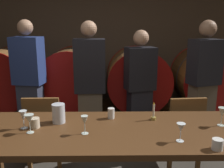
{
  "coord_description": "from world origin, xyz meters",
  "views": [
    {
      "loc": [
        0.06,
        -1.77,
        1.68
      ],
      "look_at": [
        0.09,
        0.78,
        1.06
      ],
      "focal_mm": 40.86,
      "sensor_mm": 36.0,
      "label": 1
    }
  ],
  "objects": [
    {
      "name": "wine_barrel_center_left",
      "position": [
        -0.51,
        2.1,
        0.82
      ],
      "size": [
        0.94,
        0.87,
        0.94
      ],
      "color": "#513319",
      "rests_on": "barrel_shelf"
    },
    {
      "name": "guest_center_left",
      "position": [
        -0.18,
        1.33,
        0.87
      ],
      "size": [
        0.39,
        0.26,
        1.7
      ],
      "rotation": [
        0.0,
        0.0,
        3.2
      ],
      "color": "brown",
      "rests_on": "ground"
    },
    {
      "name": "candle_center",
      "position": [
        0.48,
        0.49,
        0.82
      ],
      "size": [
        0.05,
        0.05,
        0.18
      ],
      "color": "olive",
      "rests_on": "dining_table"
    },
    {
      "name": "wine_barrel_far_right",
      "position": [
        1.58,
        2.1,
        0.82
      ],
      "size": [
        0.94,
        0.87,
        0.94
      ],
      "color": "#513319",
      "rests_on": "barrel_shelf"
    },
    {
      "name": "cup_far_left",
      "position": [
        -0.59,
        0.31,
        0.82
      ],
      "size": [
        0.08,
        0.08,
        0.09
      ],
      "primitive_type": "cylinder",
      "color": "beige",
      "rests_on": "dining_table"
    },
    {
      "name": "guest_center_right",
      "position": [
        0.47,
        1.5,
        0.81
      ],
      "size": [
        0.43,
        0.33,
        1.58
      ],
      "rotation": [
        0.0,
        0.0,
        3.4
      ],
      "color": "black",
      "rests_on": "ground"
    },
    {
      "name": "back_wall",
      "position": [
        0.0,
        2.65,
        1.47
      ],
      "size": [
        6.72,
        0.24,
        2.94
      ],
      "primitive_type": "cube",
      "color": "#473A2D",
      "rests_on": "ground"
    },
    {
      "name": "wine_glass_far_left",
      "position": [
        -0.68,
        0.3,
        0.89
      ],
      "size": [
        0.07,
        0.07,
        0.16
      ],
      "color": "white",
      "rests_on": "dining_table"
    },
    {
      "name": "pitcher",
      "position": [
        -0.4,
        0.43,
        0.87
      ],
      "size": [
        0.12,
        0.12,
        0.18
      ],
      "color": "silver",
      "rests_on": "dining_table"
    },
    {
      "name": "dining_table",
      "position": [
        0.14,
        0.27,
        0.71
      ],
      "size": [
        2.66,
        0.89,
        0.78
      ],
      "color": "#4C2D16",
      "rests_on": "ground"
    },
    {
      "name": "barrel_shelf",
      "position": [
        0.0,
        2.1,
        0.18
      ],
      "size": [
        6.04,
        0.9,
        0.36
      ],
      "primitive_type": "cube",
      "color": "brown",
      "rests_on": "ground"
    },
    {
      "name": "guest_far_right",
      "position": [
        1.26,
        1.37,
        0.88
      ],
      "size": [
        0.44,
        0.35,
        1.7
      ],
      "rotation": [
        0.0,
        0.0,
        3.46
      ],
      "color": "brown",
      "rests_on": "ground"
    },
    {
      "name": "wine_barrel_far_left",
      "position": [
        -1.54,
        2.1,
        0.82
      ],
      "size": [
        0.94,
        0.87,
        0.94
      ],
      "color": "brown",
      "rests_on": "barrel_shelf"
    },
    {
      "name": "cup_center_left",
      "position": [
        0.08,
        0.53,
        0.83
      ],
      "size": [
        0.06,
        0.06,
        0.1
      ],
      "primitive_type": "cylinder",
      "color": "white",
      "rests_on": "dining_table"
    },
    {
      "name": "wine_glass_left",
      "position": [
        -0.6,
        0.21,
        0.9
      ],
      "size": [
        0.08,
        0.08,
        0.16
      ],
      "color": "silver",
      "rests_on": "dining_table"
    },
    {
      "name": "chair_left",
      "position": [
        -0.69,
        0.97,
        0.49
      ],
      "size": [
        0.41,
        0.41,
        0.88
      ],
      "rotation": [
        0.0,
        0.0,
        3.17
      ],
      "color": "brown",
      "rests_on": "ground"
    },
    {
      "name": "wine_glass_right",
      "position": [
        0.61,
        0.04,
        0.89
      ],
      "size": [
        0.07,
        0.07,
        0.15
      ],
      "color": "white",
      "rests_on": "dining_table"
    },
    {
      "name": "wine_glass_center",
      "position": [
        -0.14,
        0.18,
        0.89
      ],
      "size": [
        0.06,
        0.06,
        0.16
      ],
      "color": "silver",
      "rests_on": "dining_table"
    },
    {
      "name": "wine_glass_far_right",
      "position": [
        1.06,
        0.34,
        0.9
      ],
      "size": [
        0.07,
        0.07,
        0.17
      ],
      "color": "silver",
      "rests_on": "dining_table"
    },
    {
      "name": "wine_barrel_center_right",
      "position": [
        0.5,
        2.1,
        0.82
      ],
      "size": [
        0.94,
        0.87,
        0.94
      ],
      "color": "brown",
      "rests_on": "barrel_shelf"
    },
    {
      "name": "chair_right",
      "position": [
        0.91,
        0.94,
        0.49
      ],
      "size": [
        0.43,
        0.43,
        0.88
      ],
      "rotation": [
        0.0,
        0.0,
        3.22
      ],
      "color": "brown",
      "rests_on": "ground"
    },
    {
      "name": "guest_far_left",
      "position": [
        -0.99,
        1.5,
        0.88
      ],
      "size": [
        0.42,
        0.31,
        1.71
      ],
      "rotation": [
        0.0,
        0.0,
        2.96
      ],
      "color": "#33384C",
      "rests_on": "ground"
    },
    {
      "name": "cup_center_right",
      "position": [
        0.84,
        -0.1,
        0.82
      ],
      "size": [
        0.08,
        0.08,
        0.08
      ],
      "primitive_type": "cylinder",
      "color": "white",
      "rests_on": "dining_table"
    }
  ]
}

